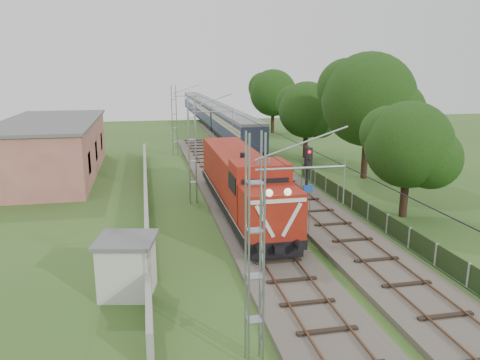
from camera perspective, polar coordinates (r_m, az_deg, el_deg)
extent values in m
plane|color=#335A21|center=(24.87, 4.27, -10.02)|extent=(140.00, 140.00, 0.00)
cube|color=#6B6054|center=(31.16, 0.79, -4.74)|extent=(4.20, 70.00, 0.30)
cube|color=black|center=(31.10, 0.79, -4.39)|extent=(2.40, 70.00, 0.10)
cube|color=brown|center=(30.92, -0.75, -4.36)|extent=(0.08, 70.00, 0.05)
cube|color=brown|center=(31.26, 2.32, -4.16)|extent=(0.08, 70.00, 0.05)
cube|color=#6B6054|center=(44.50, 3.52, 0.82)|extent=(4.20, 80.00, 0.30)
cube|color=black|center=(44.45, 3.52, 1.07)|extent=(2.40, 80.00, 0.10)
cube|color=brown|center=(44.23, 2.46, 1.12)|extent=(0.08, 80.00, 0.05)
cube|color=brown|center=(44.66, 4.58, 1.21)|extent=(0.08, 80.00, 0.05)
cylinder|color=gray|center=(15.05, 7.46, 1.46)|extent=(3.00, 0.08, 0.08)
cylinder|color=gray|center=(34.39, -3.44, 8.30)|extent=(3.00, 0.08, 0.08)
cylinder|color=gray|center=(54.21, -6.49, 10.14)|extent=(3.00, 0.08, 0.08)
cylinder|color=black|center=(34.78, -0.95, 6.22)|extent=(0.03, 70.00, 0.03)
cylinder|color=black|center=(34.63, -0.96, 8.36)|extent=(0.03, 70.00, 0.03)
cube|color=#9E9E99|center=(35.13, -11.40, -1.88)|extent=(0.25, 40.00, 1.50)
cube|color=tan|center=(47.31, -21.97, 3.52)|extent=(8.00, 20.00, 5.00)
cube|color=#606060|center=(46.97, -22.25, 6.64)|extent=(8.40, 20.40, 0.25)
cube|color=black|center=(40.92, -17.94, 1.99)|extent=(0.10, 1.60, 1.80)
cube|color=black|center=(46.79, -17.18, 3.42)|extent=(0.10, 1.60, 1.80)
cube|color=black|center=(52.69, -16.58, 4.54)|extent=(0.10, 1.60, 1.80)
cube|color=black|center=(30.21, 17.53, -5.09)|extent=(0.05, 32.00, 1.15)
cube|color=#9E9E99|center=(43.41, 8.04, 0.99)|extent=(0.12, 0.12, 1.20)
cube|color=black|center=(32.38, 0.20, -2.39)|extent=(3.19, 18.10, 0.53)
cube|color=black|center=(27.05, 2.73, -6.38)|extent=(2.34, 3.83, 0.53)
cube|color=black|center=(38.03, -1.60, -0.49)|extent=(2.34, 3.83, 0.53)
cube|color=black|center=(24.31, 4.53, -9.03)|extent=(2.77, 0.27, 0.37)
cube|color=#9F2111|center=(24.77, 3.83, -3.87)|extent=(3.09, 2.66, 2.45)
sphere|color=white|center=(23.07, 3.57, -1.59)|extent=(0.38, 0.38, 0.38)
sphere|color=white|center=(23.34, 5.85, -1.46)|extent=(0.38, 0.38, 0.38)
cube|color=silver|center=(23.37, 3.06, -5.07)|extent=(1.07, 0.06, 1.78)
cube|color=silver|center=(23.74, 6.31, -4.83)|extent=(1.07, 0.06, 1.78)
cube|color=silver|center=(23.25, 4.75, -2.59)|extent=(2.87, 0.06, 0.19)
cube|color=#9F2111|center=(27.06, 2.40, -1.29)|extent=(3.19, 2.56, 3.41)
cube|color=black|center=(25.71, 3.10, -0.86)|extent=(2.66, 0.06, 0.96)
cube|color=#9F2111|center=(34.47, -0.68, 1.41)|extent=(2.98, 12.88, 2.77)
cylinder|color=black|center=(31.04, 0.44, 2.97)|extent=(0.47, 0.47, 0.43)
cylinder|color=gray|center=(25.76, 2.20, 2.21)|extent=(0.13, 0.13, 0.37)
cylinder|color=gray|center=(25.91, 3.57, 2.26)|extent=(0.13, 0.13, 0.37)
cube|color=black|center=(60.33, -0.57, 4.93)|extent=(2.91, 22.10, 0.50)
cube|color=#333E55|center=(60.11, -0.57, 6.44)|extent=(3.01, 22.10, 2.71)
cube|color=beige|center=(60.05, -0.57, 6.92)|extent=(3.05, 21.21, 0.75)
cube|color=gray|center=(59.95, -0.57, 7.87)|extent=(3.06, 22.10, 0.35)
cube|color=black|center=(82.94, -3.63, 7.25)|extent=(2.91, 22.10, 0.50)
cube|color=#333E55|center=(82.78, -3.65, 8.36)|extent=(3.01, 22.10, 2.71)
cube|color=beige|center=(82.74, -3.65, 8.70)|extent=(3.05, 21.21, 0.75)
cube|color=gray|center=(82.66, -3.66, 9.40)|extent=(3.06, 22.10, 0.35)
cube|color=black|center=(105.77, -5.39, 8.57)|extent=(2.91, 22.10, 0.50)
cube|color=#333E55|center=(105.64, -5.41, 9.44)|extent=(3.01, 22.10, 2.71)
cube|color=beige|center=(105.61, -5.41, 9.71)|extent=(3.05, 21.21, 0.75)
cube|color=gray|center=(105.55, -5.43, 10.25)|extent=(3.06, 22.10, 0.35)
cylinder|color=black|center=(27.41, 8.08, -1.67)|extent=(0.16, 0.16, 5.59)
cube|color=black|center=(26.79, 8.34, 2.63)|extent=(0.43, 0.31, 1.23)
sphere|color=red|center=(26.59, 8.47, 3.40)|extent=(0.20, 0.20, 0.20)
sphere|color=black|center=(26.66, 8.44, 2.58)|extent=(0.20, 0.20, 0.20)
sphere|color=black|center=(26.74, 8.41, 1.75)|extent=(0.20, 0.20, 0.20)
cube|color=#194397|center=(27.23, 8.30, -1.05)|extent=(0.61, 0.17, 0.45)
cube|color=silver|center=(21.81, -13.59, -10.39)|extent=(2.60, 2.60, 2.44)
cube|color=#606060|center=(21.31, -13.78, -7.11)|extent=(2.99, 2.99, 0.17)
cylinder|color=#3D2419|center=(33.54, 19.42, -1.33)|extent=(0.53, 0.53, 3.52)
sphere|color=#18350E|center=(32.91, 19.85, 4.06)|extent=(5.76, 5.76, 5.76)
sphere|color=#18350E|center=(32.94, 22.23, 2.45)|extent=(4.04, 4.04, 4.04)
sphere|color=#18350E|center=(33.18, 17.55, 5.43)|extent=(3.75, 3.75, 3.75)
cylinder|color=#3D2419|center=(44.13, 15.01, 3.44)|extent=(0.58, 0.58, 5.09)
sphere|color=#18350E|center=(43.59, 15.38, 9.44)|extent=(8.34, 8.34, 8.34)
sphere|color=#18350E|center=(43.36, 18.02, 7.71)|extent=(5.83, 5.83, 5.83)
sphere|color=#18350E|center=(44.23, 12.88, 10.84)|extent=(5.42, 5.42, 5.42)
cylinder|color=#3D2419|center=(53.40, 8.00, 4.76)|extent=(0.54, 0.54, 3.81)
sphere|color=#18350E|center=(52.99, 8.12, 8.47)|extent=(6.24, 6.24, 6.24)
sphere|color=#18350E|center=(52.63, 9.72, 7.43)|extent=(4.37, 4.37, 4.37)
sphere|color=#18350E|center=(53.61, 6.64, 9.32)|extent=(4.06, 4.06, 4.06)
cylinder|color=#3D2419|center=(73.60, 4.00, 7.46)|extent=(0.53, 0.53, 4.37)
sphere|color=#18350E|center=(73.29, 4.05, 10.55)|extent=(7.15, 7.15, 7.15)
sphere|color=#18350E|center=(72.72, 5.37, 9.72)|extent=(5.01, 5.01, 5.01)
sphere|color=#18350E|center=(74.14, 2.85, 11.21)|extent=(4.65, 4.65, 4.65)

